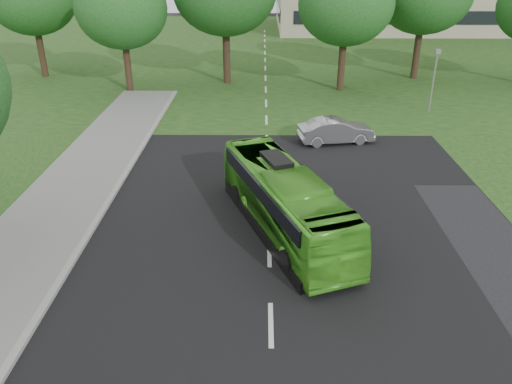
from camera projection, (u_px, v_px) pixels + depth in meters
ground at (270, 285)px, 16.78m from camera, size 160.00×160.00×0.00m
street_surfaces at (261, 100)px, 37.22m from camera, size 120.00×120.00×0.15m
tree_park_a at (121, 9)px, 37.10m from camera, size 6.82×6.82×9.07m
tree_park_c at (346, 4)px, 37.28m from camera, size 7.19×7.19×9.55m
bus at (285, 200)px, 19.55m from camera, size 5.33×9.50×2.60m
sedan at (336, 131)px, 28.86m from camera, size 4.56×2.28×1.43m
camera_pole at (435, 72)px, 33.43m from camera, size 0.43×0.40×4.26m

